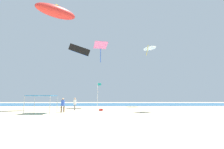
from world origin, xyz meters
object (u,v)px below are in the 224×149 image
object	(u,v)px
person_leftmost	(75,103)
kite_parafoil_black	(79,50)
kite_inflatable_red	(56,11)
person_near_tent	(63,104)
banner_flag	(98,94)
kite_delta_white	(150,47)
canopy_tent	(42,96)
cooler_box	(101,110)
kite_diamond_pink	(101,46)

from	to	relation	value
person_leftmost	kite_parafoil_black	bearing A→B (deg)	169.78
person_leftmost	kite_inflatable_red	bearing A→B (deg)	-132.93
person_near_tent	kite_inflatable_red	distance (m)	17.38
banner_flag	kite_delta_white	size ratio (longest dim) A/B	0.97
canopy_tent	banner_flag	distance (m)	8.54
banner_flag	kite_inflatable_red	world-z (taller)	kite_inflatable_red
canopy_tent	kite_parafoil_black	distance (m)	19.83
banner_flag	kite_parafoil_black	size ratio (longest dim) A/B	0.83
cooler_box	kite_delta_white	xyz separation A→B (m)	(10.95, 14.45, 13.75)
canopy_tent	kite_diamond_pink	size ratio (longest dim) A/B	0.75
kite_diamond_pink	kite_inflatable_red	size ratio (longest dim) A/B	0.55
canopy_tent	person_leftmost	bearing A→B (deg)	60.33
canopy_tent	person_near_tent	bearing A→B (deg)	34.20
person_near_tent	kite_parafoil_black	xyz separation A→B (m)	(-0.54, 15.15, 11.57)
kite_inflatable_red	kite_diamond_pink	bearing A→B (deg)	179.68
banner_flag	cooler_box	distance (m)	2.71
person_leftmost	banner_flag	xyz separation A→B (m)	(3.55, -0.10, 1.36)
canopy_tent	person_near_tent	distance (m)	2.87
kite_delta_white	canopy_tent	bearing A→B (deg)	172.64
cooler_box	kite_parafoil_black	world-z (taller)	kite_parafoil_black
cooler_box	kite_inflatable_red	xyz separation A→B (m)	(-8.23, 3.37, 16.96)
person_near_tent	cooler_box	size ratio (longest dim) A/B	3.32
person_near_tent	kite_delta_white	size ratio (longest dim) A/B	0.44
person_leftmost	kite_inflatable_red	size ratio (longest dim) A/B	0.26
banner_flag	kite_inflatable_red	bearing A→B (deg)	164.89
person_leftmost	cooler_box	xyz separation A→B (m)	(4.12, -1.41, -0.95)
canopy_tent	kite_inflatable_red	distance (m)	16.80
person_leftmost	kite_delta_white	xyz separation A→B (m)	(15.07, 13.04, 12.80)
cooler_box	banner_flag	bearing A→B (deg)	113.44
kite_delta_white	banner_flag	bearing A→B (deg)	175.93
person_near_tent	cooler_box	distance (m)	5.67
kite_diamond_pink	kite_inflatable_red	world-z (taller)	kite_inflatable_red
canopy_tent	kite_diamond_pink	distance (m)	18.24
banner_flag	kite_parafoil_black	xyz separation A→B (m)	(-4.96, 11.33, 10.20)
banner_flag	person_near_tent	bearing A→B (deg)	-139.15
banner_flag	kite_diamond_pink	world-z (taller)	kite_diamond_pink
person_near_tent	kite_parafoil_black	distance (m)	19.08
banner_flag	kite_delta_white	bearing A→B (deg)	48.78
kite_inflatable_red	kite_parafoil_black	size ratio (longest dim) A/B	1.47
person_near_tent	kite_inflatable_red	xyz separation A→B (m)	(-3.24, 5.89, 16.02)
cooler_box	kite_parafoil_black	xyz separation A→B (m)	(-5.53, 12.63, 12.51)
canopy_tent	kite_inflatable_red	bearing A→B (deg)	97.73
cooler_box	kite_delta_white	bearing A→B (deg)	52.84
canopy_tent	kite_diamond_pink	bearing A→B (deg)	63.35
banner_flag	person_leftmost	bearing A→B (deg)	178.31
person_leftmost	kite_diamond_pink	distance (m)	14.38
kite_diamond_pink	kite_delta_white	distance (m)	12.68
banner_flag	kite_delta_white	xyz separation A→B (m)	(11.52, 13.15, 11.44)
person_leftmost	banner_flag	distance (m)	3.81
person_near_tent	kite_diamond_pink	world-z (taller)	kite_diamond_pink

